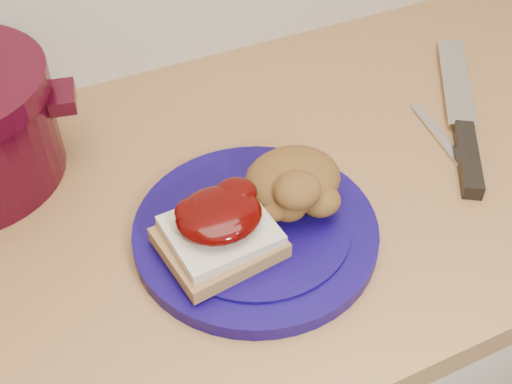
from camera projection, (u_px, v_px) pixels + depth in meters
name	position (u px, v px, depth m)	size (l,w,h in m)	color
base_cabinet	(262.00, 376.00, 1.13)	(4.00, 0.60, 0.86)	beige
plate	(256.00, 231.00, 0.73)	(0.28, 0.28, 0.02)	#0E054D
sandwich	(219.00, 229.00, 0.68)	(0.13, 0.12, 0.06)	olive
stuffing_mound	(293.00, 179.00, 0.73)	(0.11, 0.10, 0.06)	brown
chef_knife	(464.00, 135.00, 0.85)	(0.22, 0.31, 0.02)	black
butter_knife	(444.00, 142.00, 0.85)	(0.17, 0.01, 0.00)	silver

